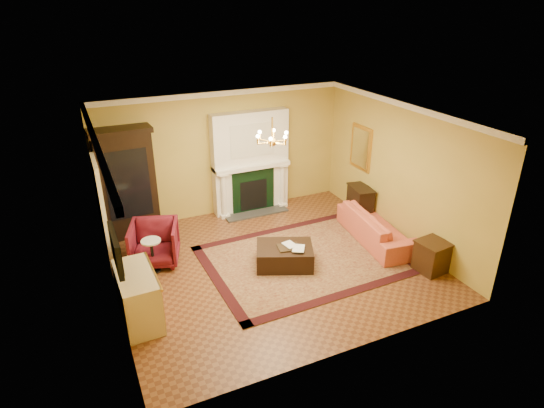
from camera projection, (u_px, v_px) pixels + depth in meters
floor at (272, 264)px, 9.22m from camera, size 6.00×5.50×0.02m
ceiling at (272, 117)px, 7.96m from camera, size 6.00×5.50×0.02m
wall_back at (224, 154)px, 10.87m from camera, size 6.00×0.02×3.00m
wall_front at (355, 268)px, 6.31m from camera, size 6.00×0.02×3.00m
wall_left at (106, 226)px, 7.45m from camera, size 0.02×5.50×3.00m
wall_right at (400, 172)px, 9.73m from camera, size 0.02×5.50×3.00m
fireplace at (251, 165)px, 11.07m from camera, size 1.90×0.70×2.50m
crown_molding at (252, 109)px, 8.78m from camera, size 6.00×5.50×0.12m
doorway at (103, 210)px, 9.07m from camera, size 0.08×1.05×2.10m
tv_panel at (116, 250)px, 7.04m from camera, size 0.09×0.95×0.58m
gilt_mirror at (361, 148)px, 10.81m from camera, size 0.06×0.76×1.05m
chandelier at (272, 139)px, 8.13m from camera, size 0.63×0.55×0.53m
oriental_rug at (304, 259)px, 9.35m from camera, size 4.01×3.04×0.02m
china_cabinet at (127, 185)px, 9.90m from camera, size 1.20×0.60×2.35m
wingback_armchair at (154, 241)px, 9.08m from camera, size 1.13×1.10×0.94m
pedestal_table at (152, 253)px, 8.80m from camera, size 0.38×0.38×0.68m
commode at (138, 297)px, 7.45m from camera, size 0.60×1.22×0.90m
coral_sofa at (377, 222)px, 9.92m from camera, size 0.93×2.30×0.87m
end_table at (432, 257)px, 8.85m from camera, size 0.57×0.57×0.60m
console_table at (360, 204)px, 10.93m from camera, size 0.51×0.76×0.78m
leather_ottoman at (285, 255)px, 9.06m from camera, size 1.33×1.18×0.41m
ottoman_tray at (289, 247)px, 8.92m from camera, size 0.48×0.40×0.03m
book_a at (285, 241)px, 8.85m from camera, size 0.21×0.06×0.28m
book_b at (293, 242)px, 8.78m from camera, size 0.20×0.14×0.31m
topiary_left at (221, 158)px, 10.63m from camera, size 0.17×0.17×0.47m
topiary_right at (280, 150)px, 11.21m from camera, size 0.17×0.17×0.45m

